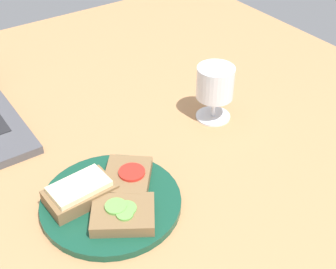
{
  "coord_description": "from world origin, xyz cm",
  "views": [
    {
      "loc": [
        -29.87,
        -57.2,
        58.6
      ],
      "look_at": [
        8.02,
        -2.03,
        8.0
      ],
      "focal_mm": 50.0,
      "sensor_mm": 36.0,
      "label": 1
    }
  ],
  "objects": [
    {
      "name": "plate",
      "position": [
        -6.83,
        -7.19,
        3.65
      ],
      "size": [
        23.03,
        23.03,
        1.3
      ],
      "primitive_type": "cylinder",
      "color": "#144733",
      "rests_on": "wooden_table"
    },
    {
      "name": "sandwich_with_cheese",
      "position": [
        -10.79,
        -4.41,
        5.86
      ],
      "size": [
        11.18,
        7.0,
        3.33
      ],
      "color": "brown",
      "rests_on": "plate"
    },
    {
      "name": "sandwich_with_cucumber",
      "position": [
        -7.27,
        -11.99,
        5.36
      ],
      "size": [
        12.28,
        11.63,
        2.45
      ],
      "color": "brown",
      "rests_on": "plate"
    },
    {
      "name": "sandwich_with_tomato",
      "position": [
        -2.4,
        -5.18,
        5.36
      ],
      "size": [
        11.77,
        12.04,
        2.46
      ],
      "color": "brown",
      "rests_on": "plate"
    },
    {
      "name": "wooden_table",
      "position": [
        0.0,
        0.0,
        1.5
      ],
      "size": [
        140.0,
        140.0,
        3.0
      ],
      "primitive_type": "cube",
      "color": "#B27F51",
      "rests_on": "ground"
    },
    {
      "name": "wine_glass",
      "position": [
        22.87,
        3.13,
        10.74
      ],
      "size": [
        7.49,
        7.49,
        11.55
      ],
      "color": "white",
      "rests_on": "wooden_table"
    }
  ]
}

